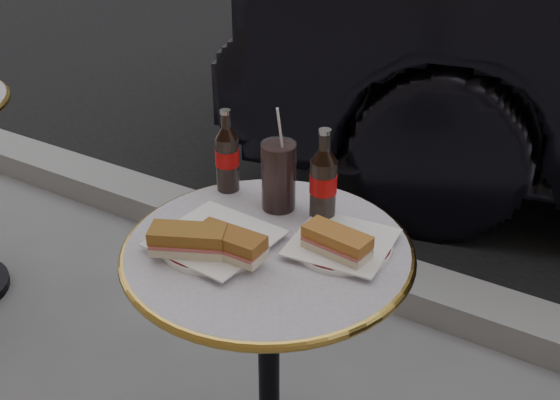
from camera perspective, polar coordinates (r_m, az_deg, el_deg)
The scene contains 10 objects.
curb at distance 2.54m, azimuth 10.10°, elevation -7.00°, with size 40.00×0.20×0.12m, color gray.
bistro_table at distance 1.71m, azimuth -0.90°, elevation -14.07°, with size 0.62×0.62×0.73m, color #BAB2C4, non-canonical shape.
plate_left at distance 1.49m, azimuth -5.26°, elevation -3.39°, with size 0.24×0.24×0.01m, color white.
plate_right at distance 1.48m, azimuth 5.05°, elevation -3.67°, with size 0.21×0.21×0.01m, color white.
sandwich_left_a at distance 1.43m, azimuth -7.48°, elevation -3.36°, with size 0.15×0.07×0.05m, color brown.
sandwich_left_b at distance 1.42m, azimuth -4.06°, elevation -3.67°, with size 0.15×0.07×0.05m, color brown.
sandwich_right at distance 1.43m, azimuth 4.64°, elevation -3.53°, with size 0.14×0.07×0.05m, color #AB692B.
cola_bottle_left at distance 1.65m, azimuth -4.34°, elevation 4.04°, with size 0.06×0.06×0.21m, color black, non-canonical shape.
cola_bottle_right at distance 1.52m, azimuth 3.56°, elevation 1.99°, with size 0.06×0.06×0.22m, color black, non-canonical shape.
cola_glass at distance 1.58m, azimuth -0.12°, elevation 1.98°, with size 0.08×0.08×0.16m, color black.
Camera 1 is at (0.66, -1.04, 1.55)m, focal length 45.00 mm.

